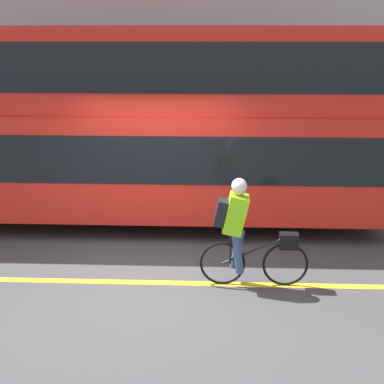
{
  "coord_description": "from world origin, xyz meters",
  "views": [
    {
      "loc": [
        0.93,
        -6.99,
        3.45
      ],
      "look_at": [
        0.57,
        1.17,
        1.0
      ],
      "focal_mm": 50.0,
      "sensor_mm": 36.0,
      "label": 1
    }
  ],
  "objects_px": {
    "cyclist_on_bike": "(243,229)",
    "street_sign_post": "(283,114)",
    "bus": "(102,116)",
    "trash_bin": "(372,159)"
  },
  "relations": [
    {
      "from": "bus",
      "to": "trash_bin",
      "type": "distance_m",
      "value": 6.49
    },
    {
      "from": "bus",
      "to": "trash_bin",
      "type": "bearing_deg",
      "value": 25.2
    },
    {
      "from": "bus",
      "to": "cyclist_on_bike",
      "type": "relative_size",
      "value": 6.56
    },
    {
      "from": "street_sign_post",
      "to": "trash_bin",
      "type": "bearing_deg",
      "value": 0.16
    },
    {
      "from": "bus",
      "to": "cyclist_on_bike",
      "type": "height_order",
      "value": "bus"
    },
    {
      "from": "cyclist_on_bike",
      "to": "street_sign_post",
      "type": "xyz_separation_m",
      "value": [
        1.15,
        5.42,
        0.79
      ]
    },
    {
      "from": "bus",
      "to": "trash_bin",
      "type": "relative_size",
      "value": 10.92
    },
    {
      "from": "cyclist_on_bike",
      "to": "street_sign_post",
      "type": "bearing_deg",
      "value": 77.99
    },
    {
      "from": "bus",
      "to": "cyclist_on_bike",
      "type": "distance_m",
      "value": 3.85
    },
    {
      "from": "bus",
      "to": "street_sign_post",
      "type": "bearing_deg",
      "value": 36.63
    }
  ]
}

